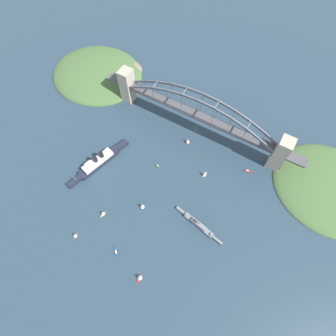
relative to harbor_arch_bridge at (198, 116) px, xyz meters
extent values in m
plane|color=#283D4C|center=(0.00, 0.00, -29.57)|extent=(1400.00, 1400.00, 0.00)
cube|color=#ADA38E|center=(-116.70, 0.00, -2.34)|extent=(16.63, 19.10, 54.46)
cube|color=#ADA38E|center=(116.70, 0.00, -2.34)|extent=(16.63, 19.10, 54.46)
cube|color=#47474C|center=(0.00, 0.00, 1.33)|extent=(216.76, 14.47, 2.40)
cube|color=#47474C|center=(-137.01, 0.00, 1.33)|extent=(24.00, 14.47, 2.40)
cube|color=#47474C|center=(137.01, 0.00, 1.33)|extent=(24.00, 14.47, 2.40)
cube|color=slate|center=(-101.28, -6.51, 7.42)|extent=(24.03, 1.80, 15.00)
cube|color=slate|center=(-78.78, -6.51, 18.25)|extent=(23.75, 1.80, 12.42)
cube|color=slate|center=(-56.27, -6.51, 26.37)|extent=(23.43, 1.80, 9.83)
cube|color=slate|center=(-33.76, -6.51, 31.78)|extent=(23.08, 1.80, 7.21)
cube|color=slate|center=(-11.25, -6.51, 34.49)|extent=(22.70, 1.80, 4.55)
cube|color=slate|center=(11.25, -6.51, 34.49)|extent=(22.70, 1.80, 4.55)
cube|color=slate|center=(33.76, -6.51, 31.78)|extent=(23.08, 1.80, 7.21)
cube|color=slate|center=(56.27, -6.51, 26.37)|extent=(23.43, 1.80, 9.83)
cube|color=slate|center=(78.78, -6.51, 18.25)|extent=(23.75, 1.80, 12.42)
cube|color=slate|center=(101.28, -6.51, 7.42)|extent=(24.03, 1.80, 15.00)
cube|color=slate|center=(-101.28, 6.51, 7.42)|extent=(24.03, 1.80, 15.00)
cube|color=slate|center=(-78.78, 6.51, 18.25)|extent=(23.75, 1.80, 12.42)
cube|color=slate|center=(-56.27, 6.51, 26.37)|extent=(23.43, 1.80, 9.83)
cube|color=slate|center=(-33.76, 6.51, 31.78)|extent=(23.08, 1.80, 7.21)
cube|color=slate|center=(-11.25, 6.51, 34.49)|extent=(22.70, 1.80, 4.55)
cube|color=slate|center=(11.25, 6.51, 34.49)|extent=(22.70, 1.80, 4.55)
cube|color=slate|center=(33.76, 6.51, 31.78)|extent=(23.08, 1.80, 7.21)
cube|color=slate|center=(56.27, 6.51, 26.37)|extent=(23.43, 1.80, 9.83)
cube|color=slate|center=(78.78, 6.51, 18.25)|extent=(23.75, 1.80, 12.42)
cube|color=slate|center=(101.28, 6.51, 7.42)|extent=(24.03, 1.80, 15.00)
cube|color=slate|center=(-112.54, 0.00, 1.33)|extent=(1.40, 13.02, 1.40)
cube|color=slate|center=(-67.52, 0.00, 22.99)|extent=(1.40, 13.02, 1.40)
cube|color=slate|center=(-22.51, 0.00, 33.81)|extent=(1.40, 13.02, 1.40)
cube|color=slate|center=(22.51, 0.00, 33.81)|extent=(1.40, 13.02, 1.40)
cube|color=slate|center=(67.52, 0.00, 22.99)|extent=(1.40, 13.02, 1.40)
cube|color=slate|center=(112.54, 0.00, 1.33)|extent=(1.40, 13.02, 1.40)
cylinder|color=slate|center=(-90.03, -6.51, 8.02)|extent=(0.56, 0.56, 10.98)
cylinder|color=slate|center=(-90.03, 6.51, 8.02)|extent=(0.56, 0.56, 10.98)
cylinder|color=slate|center=(-67.52, -6.51, 12.76)|extent=(0.56, 0.56, 20.46)
cylinder|color=slate|center=(-67.52, 6.51, 12.76)|extent=(0.56, 0.56, 20.46)
cylinder|color=slate|center=(-45.01, -6.51, 16.14)|extent=(0.56, 0.56, 27.22)
cylinder|color=slate|center=(-45.01, 6.51, 16.14)|extent=(0.56, 0.56, 27.22)
cylinder|color=slate|center=(-22.51, -6.51, 18.17)|extent=(0.56, 0.56, 31.28)
cylinder|color=slate|center=(-22.51, 6.51, 18.17)|extent=(0.56, 0.56, 31.28)
cylinder|color=slate|center=(0.00, -6.51, 18.85)|extent=(0.56, 0.56, 32.64)
cylinder|color=slate|center=(0.00, 6.51, 18.85)|extent=(0.56, 0.56, 32.64)
cylinder|color=slate|center=(22.51, -6.51, 18.17)|extent=(0.56, 0.56, 31.28)
cylinder|color=slate|center=(22.51, 6.51, 18.17)|extent=(0.56, 0.56, 31.28)
cylinder|color=slate|center=(45.01, -6.51, 16.14)|extent=(0.56, 0.56, 27.22)
cylinder|color=slate|center=(45.01, 6.51, 16.14)|extent=(0.56, 0.56, 27.22)
cylinder|color=slate|center=(67.52, -6.51, 12.76)|extent=(0.56, 0.56, 20.46)
cylinder|color=slate|center=(67.52, 6.51, 12.76)|extent=(0.56, 0.56, 20.46)
cylinder|color=slate|center=(90.03, -6.51, 8.02)|extent=(0.56, 0.56, 10.98)
cylinder|color=slate|center=(90.03, 6.51, 8.02)|extent=(0.56, 0.56, 10.98)
ellipsoid|color=#476638|center=(-192.84, -3.24, -29.57)|extent=(147.37, 132.95, 21.39)
ellipsoid|color=#476638|center=(193.93, -16.75, -29.57)|extent=(153.66, 137.55, 27.36)
ellipsoid|color=#756B5B|center=(159.36, -54.58, -29.57)|extent=(53.78, 41.26, 15.05)
cube|color=#1E2333|center=(85.92, 118.26, -26.78)|extent=(27.61, 60.70, 5.57)
cube|color=#1E2333|center=(95.82, 156.53, -26.78)|extent=(11.96, 20.95, 5.57)
cube|color=#1E2333|center=(76.01, 79.99, -26.78)|extent=(13.37, 21.31, 5.57)
cube|color=white|center=(85.92, 118.26, -21.19)|extent=(21.98, 45.85, 5.62)
cube|color=white|center=(88.98, 130.10, -16.78)|extent=(12.01, 11.95, 3.20)
cylinder|color=black|center=(86.47, 120.41, -13.99)|extent=(5.92, 5.92, 8.77)
cylinder|color=black|center=(83.97, 110.73, -13.99)|extent=(5.92, 5.92, 8.77)
cylinder|color=tan|center=(95.21, 154.13, -19.00)|extent=(0.50, 0.50, 10.00)
cube|color=slate|center=(-69.13, 125.69, -27.75)|extent=(41.32, 13.43, 3.64)
cube|color=slate|center=(-95.94, 130.71, -27.75)|extent=(13.90, 5.16, 3.64)
cube|color=slate|center=(-42.32, 120.66, -27.75)|extent=(14.00, 5.69, 3.64)
cube|color=slate|center=(-69.13, 125.69, -24.26)|extent=(20.99, 8.48, 3.34)
cylinder|color=slate|center=(-87.56, 129.14, -24.83)|extent=(4.20, 4.20, 2.20)
cylinder|color=slate|center=(-50.70, 122.23, -24.83)|extent=(4.20, 4.20, 2.20)
cylinder|color=slate|center=(-69.13, 125.69, -17.59)|extent=(0.60, 0.60, 10.00)
cylinder|color=#4C4C51|center=(-65.11, 124.93, -20.39)|extent=(3.30, 3.30, 4.40)
cylinder|color=#B7B7B2|center=(12.23, -25.32, -29.12)|extent=(5.26, 4.99, 0.90)
cylinder|color=#B7B7B2|center=(14.76, -28.04, -29.12)|extent=(5.26, 4.99, 0.90)
cylinder|color=maroon|center=(12.23, -25.32, -28.10)|extent=(0.14, 0.14, 1.14)
cylinder|color=maroon|center=(14.76, -28.04, -28.10)|extent=(0.14, 0.14, 1.14)
ellipsoid|color=silver|center=(13.50, -26.68, -26.83)|extent=(6.25, 5.96, 1.40)
cylinder|color=maroon|center=(15.88, -24.46, -26.83)|extent=(1.49, 1.52, 1.33)
cube|color=silver|center=(14.16, -26.07, -26.23)|extent=(8.05, 8.46, 0.20)
cube|color=silver|center=(11.16, -28.86, -26.69)|extent=(3.39, 3.52, 0.12)
cube|color=maroon|center=(11.16, -28.86, -25.38)|extent=(0.89, 0.84, 1.50)
cube|color=brown|center=(49.88, 209.29, -29.14)|extent=(2.75, 5.16, 0.85)
cube|color=brown|center=(50.27, 206.01, -29.14)|extent=(1.17, 1.75, 0.85)
cube|color=brown|center=(49.50, 212.56, -29.14)|extent=(1.37, 1.77, 0.85)
cylinder|color=tan|center=(49.93, 208.88, -24.90)|extent=(0.16, 0.16, 7.63)
cone|color=silver|center=(49.76, 210.31, -25.28)|extent=(5.03, 5.03, 6.11)
cube|color=silver|center=(-44.81, 60.79, -29.15)|extent=(3.02, 5.67, 0.83)
cube|color=silver|center=(-45.26, 57.20, -29.15)|extent=(1.28, 1.93, 0.83)
cube|color=silver|center=(-44.37, 64.38, -29.15)|extent=(1.49, 1.95, 0.83)
cylinder|color=tan|center=(-44.87, 60.34, -23.99)|extent=(0.16, 0.16, 9.49)
cone|color=silver|center=(-44.67, 61.91, -24.46)|extent=(5.55, 5.55, 7.59)
cube|color=#2D6B3D|center=(16.13, 81.16, -28.99)|extent=(5.59, 3.08, 1.15)
cube|color=#2D6B3D|center=(19.56, 80.32, -28.99)|extent=(1.96, 1.42, 1.15)
cube|color=#2D6B3D|center=(12.70, 82.00, -28.99)|extent=(2.01, 1.62, 1.15)
cube|color=beige|center=(15.49, 81.32, -27.94)|extent=(2.93, 2.08, 0.95)
cube|color=#234C8C|center=(-1.25, 200.25, -28.99)|extent=(6.89, 6.31, 1.16)
cube|color=#234C8C|center=(2.32, 197.27, -28.99)|extent=(2.63, 2.50, 1.16)
cube|color=#234C8C|center=(-4.82, 203.24, -28.99)|extent=(2.79, 2.70, 1.16)
cube|color=beige|center=(-1.92, 200.81, -27.71)|extent=(3.90, 3.70, 1.40)
cube|color=#B2231E|center=(-92.43, 27.03, -29.02)|extent=(7.00, 3.41, 1.10)
cube|color=#B2231E|center=(-96.83, 26.26, -29.02)|extent=(2.42, 1.62, 1.10)
cube|color=#B2231E|center=(-88.03, 27.80, -29.02)|extent=(2.46, 1.87, 1.10)
cube|color=beige|center=(-91.61, 27.17, -27.78)|extent=(3.62, 2.38, 1.37)
cube|color=gold|center=(38.10, 173.09, -29.07)|extent=(2.73, 5.34, 0.99)
cube|color=gold|center=(38.48, 176.48, -29.07)|extent=(1.16, 1.81, 0.99)
cube|color=gold|center=(37.71, 169.69, -29.07)|extent=(1.36, 1.83, 0.99)
cylinder|color=tan|center=(38.14, 173.51, -24.62)|extent=(0.16, 0.16, 7.91)
cone|color=white|center=(37.98, 172.03, -25.02)|extent=(5.19, 5.19, 6.33)
cube|color=#234C8C|center=(1.68, 139.32, -29.09)|extent=(3.84, 6.27, 0.95)
cube|color=#234C8C|center=(2.43, 135.49, -29.09)|extent=(1.60, 2.15, 0.95)
cube|color=#234C8C|center=(0.93, 143.14, -29.09)|extent=(1.84, 2.20, 0.95)
cylinder|color=tan|center=(1.77, 138.84, -23.87)|extent=(0.16, 0.16, 9.48)
cone|color=white|center=(1.44, 140.51, -24.35)|extent=(6.29, 6.29, 7.59)
cube|color=#B2231E|center=(-0.04, 26.74, -29.15)|extent=(6.09, 4.54, 0.83)
cube|color=#B2231E|center=(3.34, 25.13, -29.15)|extent=(2.15, 1.76, 0.83)
cube|color=#B2231E|center=(-3.43, 28.34, -29.15)|extent=(2.24, 1.96, 0.83)
cylinder|color=tan|center=(0.38, 26.53, -24.10)|extent=(0.16, 0.16, 9.28)
cone|color=silver|center=(-1.10, 27.24, -24.56)|extent=(6.86, 6.86, 7.42)
cube|color=#B2231E|center=(-40.38, 211.15, -29.13)|extent=(2.93, 6.05, 0.87)
cube|color=#B2231E|center=(-40.43, 215.16, -29.13)|extent=(1.31, 2.02, 0.87)
cube|color=#B2231E|center=(-40.33, 207.14, -29.13)|extent=(1.57, 2.02, 0.87)
cylinder|color=tan|center=(-40.39, 211.65, -24.34)|extent=(0.16, 0.16, 8.73)
cone|color=white|center=(-40.37, 209.90, -24.77)|extent=(5.58, 5.58, 6.98)
cone|color=red|center=(-23.38, 45.56, -28.47)|extent=(2.20, 2.20, 2.20)
sphere|color=#F2E566|center=(-23.38, 45.56, -27.07)|extent=(0.50, 0.50, 0.50)
camera|label=1|loc=(-80.76, 217.89, 275.57)|focal=27.56mm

